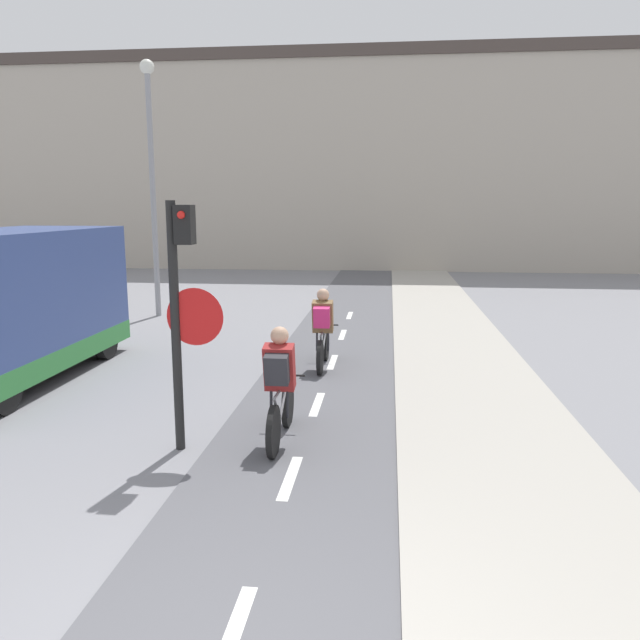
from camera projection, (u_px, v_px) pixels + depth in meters
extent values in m
cube|color=white|center=(232.00, 636.00, 4.18)|extent=(0.12, 1.10, 0.00)
cube|color=white|center=(290.00, 477.00, 6.63)|extent=(0.12, 1.10, 0.00)
cube|color=white|center=(317.00, 404.00, 9.07)|extent=(0.12, 1.10, 0.00)
cube|color=white|center=(333.00, 362.00, 11.51)|extent=(0.12, 1.10, 0.00)
cube|color=white|center=(343.00, 335.00, 13.96)|extent=(0.12, 1.10, 0.00)
cube|color=white|center=(350.00, 315.00, 16.40)|extent=(0.12, 1.10, 0.00)
cube|color=#B2A899|center=(369.00, 170.00, 29.40)|extent=(60.00, 5.00, 9.06)
cube|color=#473D38|center=(371.00, 63.00, 28.54)|extent=(60.00, 5.20, 0.50)
cylinder|color=black|center=(176.00, 329.00, 7.21)|extent=(0.11, 0.11, 2.93)
cube|color=black|center=(185.00, 225.00, 6.98)|extent=(0.20, 0.20, 0.44)
sphere|color=red|center=(181.00, 215.00, 6.85)|extent=(0.09, 0.09, 0.09)
cone|color=red|center=(195.00, 317.00, 7.15)|extent=(0.67, 0.01, 0.67)
cone|color=silver|center=(195.00, 317.00, 7.16)|extent=(0.60, 0.02, 0.60)
cylinder|color=gray|center=(153.00, 198.00, 15.96)|extent=(0.14, 0.14, 6.14)
sphere|color=silver|center=(147.00, 67.00, 15.38)|extent=(0.36, 0.36, 0.36)
cylinder|color=black|center=(273.00, 432.00, 7.16)|extent=(0.07, 0.62, 0.62)
cylinder|color=black|center=(288.00, 404.00, 8.17)|extent=(0.07, 0.62, 0.62)
cylinder|color=slate|center=(284.00, 399.00, 7.82)|extent=(0.04, 0.66, 0.39)
cylinder|color=slate|center=(277.00, 410.00, 7.36)|extent=(0.04, 0.34, 0.41)
cylinder|color=slate|center=(281.00, 388.00, 7.64)|extent=(0.04, 0.95, 0.07)
cylinder|color=slate|center=(276.00, 427.00, 7.35)|extent=(0.04, 0.39, 0.05)
cylinder|color=black|center=(288.00, 375.00, 8.10)|extent=(0.46, 0.03, 0.03)
cube|color=maroon|center=(279.00, 367.00, 7.47)|extent=(0.36, 0.31, 0.59)
sphere|color=tan|center=(280.00, 336.00, 7.44)|extent=(0.22, 0.22, 0.22)
cylinder|color=#232328|center=(271.00, 402.00, 7.53)|extent=(0.04, 0.07, 0.39)
cylinder|color=#232328|center=(288.00, 402.00, 7.50)|extent=(0.04, 0.07, 0.39)
cube|color=#28282D|center=(277.00, 369.00, 7.29)|extent=(0.28, 0.23, 0.39)
cylinder|color=black|center=(320.00, 358.00, 10.67)|extent=(0.07, 0.61, 0.61)
cylinder|color=black|center=(326.00, 345.00, 11.66)|extent=(0.07, 0.61, 0.61)
cylinder|color=slate|center=(324.00, 340.00, 11.32)|extent=(0.04, 0.65, 0.38)
cylinder|color=slate|center=(322.00, 345.00, 10.86)|extent=(0.04, 0.33, 0.40)
cylinder|color=slate|center=(323.00, 332.00, 11.14)|extent=(0.04, 0.94, 0.07)
cylinder|color=slate|center=(321.00, 356.00, 10.86)|extent=(0.04, 0.39, 0.05)
cylinder|color=black|center=(326.00, 325.00, 11.59)|extent=(0.46, 0.03, 0.03)
cube|color=brown|center=(323.00, 316.00, 10.98)|extent=(0.36, 0.31, 0.59)
sphere|color=tan|center=(323.00, 295.00, 10.95)|extent=(0.22, 0.22, 0.22)
cylinder|color=#232328|center=(317.00, 340.00, 11.03)|extent=(0.04, 0.07, 0.38)
cylinder|color=#232328|center=(328.00, 340.00, 11.01)|extent=(0.04, 0.07, 0.38)
cube|color=#DB286B|center=(322.00, 317.00, 10.80)|extent=(0.28, 0.23, 0.39)
cube|color=#334784|center=(3.00, 300.00, 10.13)|extent=(2.06, 4.95, 2.23)
cube|color=#33843D|center=(9.00, 356.00, 10.30)|extent=(2.07, 4.96, 0.36)
cube|color=black|center=(76.00, 262.00, 12.46)|extent=(1.85, 0.04, 0.70)
cylinder|color=black|center=(14.00, 339.00, 11.99)|extent=(0.18, 0.70, 0.70)
cylinder|color=black|center=(106.00, 341.00, 11.79)|extent=(0.18, 0.70, 0.70)
cylinder|color=black|center=(2.00, 390.00, 8.64)|extent=(0.18, 0.70, 0.70)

